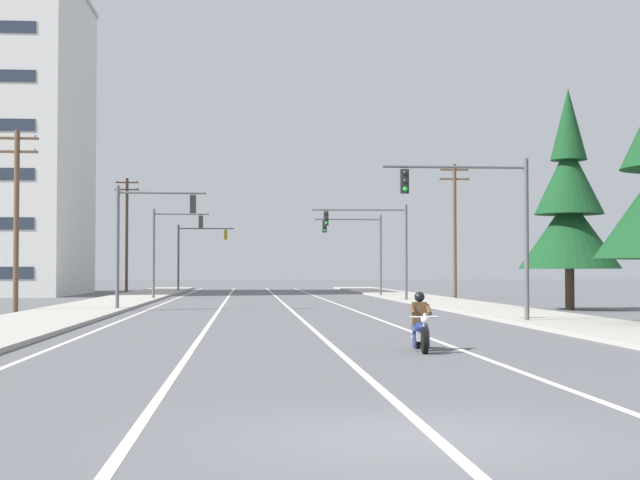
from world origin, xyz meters
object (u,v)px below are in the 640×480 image
(traffic_signal_far_left, at_px, (195,247))
(utility_pole_left_far, at_px, (127,231))
(traffic_signal_far_right, at_px, (361,242))
(utility_pole_right_far, at_px, (455,226))
(traffic_signal_near_left, at_px, (143,229))
(utility_pole_left_near, at_px, (16,214))
(motorcycle_with_rider, at_px, (421,327))
(traffic_signal_mid_right, at_px, (378,236))
(conifer_tree_right_verge_far, at_px, (569,208))
(traffic_signal_mid_left, at_px, (169,241))
(traffic_signal_near_right, at_px, (484,213))

(traffic_signal_far_left, relative_size, utility_pole_left_far, 0.59)
(traffic_signal_far_right, relative_size, utility_pole_right_far, 0.66)
(traffic_signal_near_left, height_order, utility_pole_left_near, utility_pole_left_near)
(motorcycle_with_rider, relative_size, traffic_signal_mid_right, 0.35)
(utility_pole_left_near, distance_m, utility_pole_left_far, 40.96)
(utility_pole_left_near, bearing_deg, traffic_signal_far_right, 51.04)
(utility_pole_left_near, height_order, conifer_tree_right_verge_far, conifer_tree_right_verge_far)
(utility_pole_right_far, bearing_deg, conifer_tree_right_verge_far, -84.56)
(utility_pole_left_near, relative_size, conifer_tree_right_verge_far, 0.78)
(motorcycle_with_rider, relative_size, traffic_signal_near_left, 0.35)
(utility_pole_left_near, xyz_separation_m, conifer_tree_right_verge_far, (27.28, 0.07, 0.42))
(motorcycle_with_rider, height_order, utility_pole_right_far, utility_pole_right_far)
(traffic_signal_mid_left, xyz_separation_m, utility_pole_left_far, (-5.66, 22.37, 1.57))
(utility_pole_right_far, bearing_deg, traffic_signal_mid_left, 179.72)
(traffic_signal_far_left, bearing_deg, traffic_signal_near_left, -90.54)
(utility_pole_right_far, xyz_separation_m, utility_pole_left_far, (-25.39, 22.47, 0.53))
(motorcycle_with_rider, bearing_deg, utility_pole_right_far, 76.28)
(traffic_signal_near_left, bearing_deg, utility_pole_right_far, 41.85)
(utility_pole_left_near, bearing_deg, motorcycle_with_rider, -56.52)
(traffic_signal_mid_left, bearing_deg, traffic_signal_near_left, -89.55)
(traffic_signal_far_right, bearing_deg, utility_pole_right_far, -45.25)
(traffic_signal_near_right, xyz_separation_m, utility_pole_left_far, (-19.77, 52.70, 1.47))
(traffic_signal_far_right, xyz_separation_m, traffic_signal_far_left, (-13.38, 16.48, 0.00))
(traffic_signal_near_right, height_order, traffic_signal_mid_right, same)
(motorcycle_with_rider, distance_m, traffic_signal_near_right, 12.83)
(utility_pole_left_near, bearing_deg, traffic_signal_far_left, 81.21)
(traffic_signal_near_right, xyz_separation_m, traffic_signal_mid_left, (-14.11, 30.33, -0.11))
(traffic_signal_near_right, height_order, traffic_signal_mid_left, same)
(traffic_signal_mid_right, distance_m, traffic_signal_mid_left, 14.63)
(motorcycle_with_rider, bearing_deg, utility_pole_left_far, 103.34)
(traffic_signal_near_right, height_order, conifer_tree_right_verge_far, conifer_tree_right_verge_far)
(traffic_signal_far_right, bearing_deg, traffic_signal_mid_left, -157.40)
(utility_pole_left_far, height_order, conifer_tree_right_verge_far, conifer_tree_right_verge_far)
(traffic_signal_mid_right, relative_size, traffic_signal_far_left, 1.00)
(traffic_signal_mid_right, distance_m, utility_pole_left_near, 23.43)
(traffic_signal_near_right, bearing_deg, traffic_signal_mid_right, 91.20)
(traffic_signal_mid_right, height_order, utility_pole_right_far, utility_pole_right_far)
(traffic_signal_mid_left, bearing_deg, traffic_signal_far_right, 22.60)
(utility_pole_left_near, bearing_deg, conifer_tree_right_verge_far, 0.15)
(motorcycle_with_rider, distance_m, conifer_tree_right_verge_far, 26.56)
(traffic_signal_mid_right, relative_size, utility_pole_left_far, 0.59)
(traffic_signal_far_right, bearing_deg, motorcycle_with_rider, -95.22)
(utility_pole_left_near, bearing_deg, traffic_signal_near_left, 8.95)
(utility_pole_right_far, distance_m, conifer_tree_right_verge_far, 18.49)
(traffic_signal_mid_right, height_order, utility_pole_left_near, utility_pole_left_near)
(traffic_signal_near_right, bearing_deg, traffic_signal_near_left, 137.75)
(motorcycle_with_rider, height_order, conifer_tree_right_verge_far, conifer_tree_right_verge_far)
(traffic_signal_far_right, bearing_deg, utility_pole_left_near, -128.96)
(motorcycle_with_rider, height_order, utility_pole_left_near, utility_pole_left_near)
(traffic_signal_mid_left, relative_size, utility_pole_left_far, 0.59)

